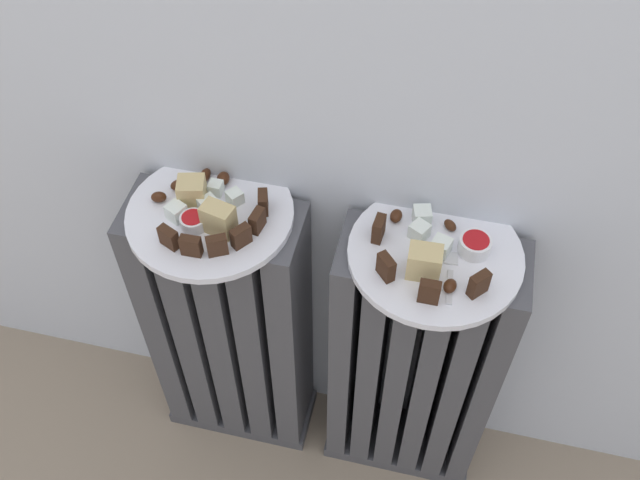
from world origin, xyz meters
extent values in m
cube|color=#47474C|center=(-0.17, 0.28, 0.01)|extent=(0.30, 0.13, 0.03)
cube|color=#47474C|center=(-0.29, 0.28, 0.34)|extent=(0.05, 0.13, 0.61)
cube|color=#47474C|center=(-0.23, 0.28, 0.34)|extent=(0.05, 0.13, 0.61)
cube|color=#47474C|center=(-0.17, 0.28, 0.34)|extent=(0.05, 0.13, 0.61)
cube|color=#47474C|center=(-0.11, 0.28, 0.34)|extent=(0.05, 0.13, 0.61)
cube|color=#47474C|center=(-0.05, 0.28, 0.34)|extent=(0.05, 0.13, 0.61)
cube|color=#47474C|center=(0.17, 0.28, 0.01)|extent=(0.30, 0.13, 0.03)
cube|color=#47474C|center=(0.05, 0.28, 0.34)|extent=(0.04, 0.13, 0.61)
cube|color=#47474C|center=(0.10, 0.28, 0.34)|extent=(0.04, 0.13, 0.61)
cube|color=#47474C|center=(0.15, 0.28, 0.34)|extent=(0.04, 0.13, 0.61)
cube|color=#47474C|center=(0.20, 0.28, 0.34)|extent=(0.04, 0.13, 0.61)
cube|color=#47474C|center=(0.25, 0.28, 0.34)|extent=(0.04, 0.13, 0.61)
cube|color=#47474C|center=(0.30, 0.28, 0.34)|extent=(0.04, 0.13, 0.61)
cylinder|color=white|center=(-0.17, 0.28, 0.65)|extent=(0.26, 0.26, 0.01)
cylinder|color=white|center=(0.17, 0.28, 0.65)|extent=(0.26, 0.26, 0.01)
cube|color=#382114|center=(-0.21, 0.21, 0.67)|extent=(0.03, 0.03, 0.03)
cube|color=#382114|center=(-0.17, 0.20, 0.67)|extent=(0.03, 0.01, 0.03)
cube|color=#382114|center=(-0.13, 0.21, 0.67)|extent=(0.03, 0.03, 0.03)
cube|color=#382114|center=(-0.11, 0.23, 0.67)|extent=(0.03, 0.03, 0.03)
cube|color=#382114|center=(-0.09, 0.27, 0.67)|extent=(0.02, 0.03, 0.03)
cube|color=#382114|center=(-0.09, 0.30, 0.67)|extent=(0.02, 0.03, 0.03)
cube|color=tan|center=(-0.14, 0.25, 0.68)|extent=(0.05, 0.04, 0.05)
cube|color=tan|center=(-0.20, 0.29, 0.68)|extent=(0.05, 0.05, 0.04)
cube|color=white|center=(-0.17, 0.32, 0.67)|extent=(0.02, 0.02, 0.02)
cube|color=white|center=(-0.21, 0.26, 0.67)|extent=(0.03, 0.03, 0.03)
cube|color=white|center=(-0.14, 0.31, 0.67)|extent=(0.03, 0.03, 0.02)
cube|color=white|center=(-0.17, 0.28, 0.67)|extent=(0.04, 0.04, 0.03)
ellipsoid|color=#3D1E0F|center=(-0.25, 0.28, 0.66)|extent=(0.03, 0.02, 0.02)
ellipsoid|color=#3D1E0F|center=(-0.23, 0.32, 0.66)|extent=(0.03, 0.03, 0.02)
ellipsoid|color=#3D1E0F|center=(-0.17, 0.34, 0.66)|extent=(0.02, 0.03, 0.02)
ellipsoid|color=#3D1E0F|center=(-0.20, 0.34, 0.66)|extent=(0.02, 0.03, 0.02)
cylinder|color=white|center=(-0.18, 0.25, 0.66)|extent=(0.04, 0.04, 0.02)
cylinder|color=#B21419|center=(-0.18, 0.25, 0.67)|extent=(0.03, 0.03, 0.01)
cube|color=#382114|center=(0.09, 0.29, 0.67)|extent=(0.02, 0.03, 0.04)
cube|color=#382114|center=(0.11, 0.22, 0.67)|extent=(0.03, 0.03, 0.04)
cube|color=#382114|center=(0.17, 0.19, 0.67)|extent=(0.03, 0.01, 0.04)
cube|color=#382114|center=(0.24, 0.22, 0.67)|extent=(0.03, 0.03, 0.04)
cube|color=tan|center=(0.16, 0.24, 0.68)|extent=(0.05, 0.04, 0.05)
cube|color=white|center=(0.14, 0.33, 0.67)|extent=(0.03, 0.03, 0.03)
cube|color=white|center=(0.14, 0.30, 0.67)|extent=(0.03, 0.03, 0.02)
cube|color=white|center=(0.18, 0.28, 0.67)|extent=(0.03, 0.03, 0.03)
ellipsoid|color=#3D1E0F|center=(0.19, 0.33, 0.66)|extent=(0.03, 0.03, 0.01)
ellipsoid|color=#3D1E0F|center=(0.11, 0.33, 0.66)|extent=(0.02, 0.03, 0.02)
ellipsoid|color=#3D1E0F|center=(0.20, 0.22, 0.66)|extent=(0.02, 0.03, 0.01)
cylinder|color=white|center=(0.22, 0.29, 0.67)|extent=(0.05, 0.05, 0.02)
cylinder|color=#B21419|center=(0.22, 0.29, 0.67)|extent=(0.04, 0.04, 0.01)
cube|color=silver|center=(0.20, 0.22, 0.66)|extent=(0.01, 0.06, 0.00)
cube|color=silver|center=(0.19, 0.27, 0.66)|extent=(0.02, 0.02, 0.00)
camera|label=1|loc=(0.15, -0.39, 1.46)|focal=40.24mm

